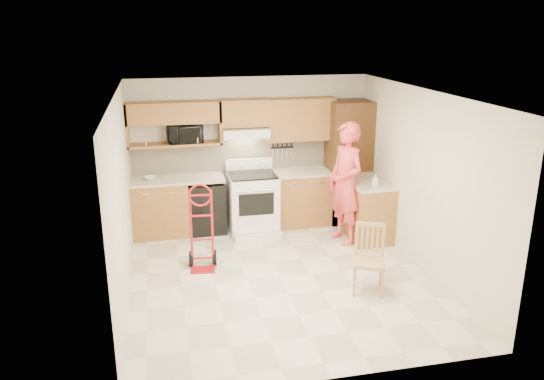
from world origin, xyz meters
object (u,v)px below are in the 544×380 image
object	(u,v)px
range	(253,198)
hand_truck	(202,231)
microwave	(185,133)
dining_chair	(369,260)
person	(346,183)

from	to	relation	value
range	hand_truck	xyz separation A→B (m)	(-0.96, -1.22, -0.02)
microwave	range	world-z (taller)	microwave
range	dining_chair	size ratio (longest dim) A/B	1.32
hand_truck	person	bearing A→B (deg)	18.93
microwave	dining_chair	distance (m)	3.64
dining_chair	hand_truck	bearing A→B (deg)	172.12
range	dining_chair	distance (m)	2.59
hand_truck	dining_chair	size ratio (longest dim) A/B	1.28
range	person	world-z (taller)	person
hand_truck	microwave	bearing A→B (deg)	99.42
microwave	dining_chair	size ratio (longest dim) A/B	0.61
range	microwave	bearing A→B (deg)	161.27
hand_truck	dining_chair	distance (m)	2.33
hand_truck	dining_chair	bearing A→B (deg)	-22.95
person	hand_truck	size ratio (longest dim) A/B	1.71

